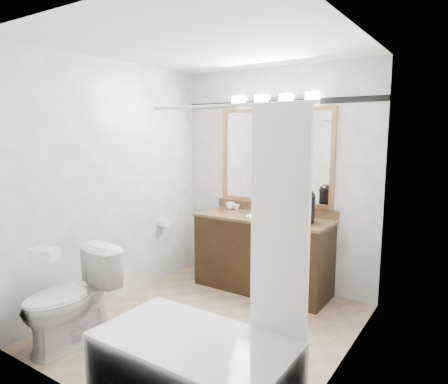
# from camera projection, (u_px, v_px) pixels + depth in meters

# --- Properties ---
(room) EXTENTS (2.42, 2.62, 2.52)m
(room) POSITION_uv_depth(u_px,v_px,m) (209.00, 192.00, 3.52)
(room) COLOR tan
(room) RESTS_ON ground
(vanity) EXTENTS (1.53, 0.58, 0.97)m
(vanity) POSITION_uv_depth(u_px,v_px,m) (262.00, 252.00, 4.48)
(vanity) COLOR black
(vanity) RESTS_ON ground
(mirror) EXTENTS (1.40, 0.04, 1.10)m
(mirror) POSITION_uv_depth(u_px,v_px,m) (275.00, 157.00, 4.54)
(mirror) COLOR #A5774A
(mirror) RESTS_ON room
(vanity_light_bar) EXTENTS (1.02, 0.14, 0.12)m
(vanity_light_bar) POSITION_uv_depth(u_px,v_px,m) (274.00, 99.00, 4.40)
(vanity_light_bar) COLOR silver
(vanity_light_bar) RESTS_ON room
(accent_stripe) EXTENTS (2.40, 0.01, 0.06)m
(accent_stripe) POSITION_uv_depth(u_px,v_px,m) (276.00, 103.00, 4.46)
(accent_stripe) COLOR black
(accent_stripe) RESTS_ON room
(bathtub) EXTENTS (1.30, 0.75, 1.96)m
(bathtub) POSITION_uv_depth(u_px,v_px,m) (199.00, 362.00, 2.62)
(bathtub) COLOR white
(bathtub) RESTS_ON ground
(tp_roll) EXTENTS (0.11, 0.12, 0.12)m
(tp_roll) POSITION_uv_depth(u_px,v_px,m) (165.00, 223.00, 4.77)
(tp_roll) COLOR white
(tp_roll) RESTS_ON room
(toilet) EXTENTS (0.54, 0.84, 0.80)m
(toilet) POSITION_uv_depth(u_px,v_px,m) (70.00, 299.00, 3.31)
(toilet) COLOR white
(toilet) RESTS_ON ground
(tissue_box) EXTENTS (0.23, 0.16, 0.09)m
(tissue_box) POSITION_uv_depth(u_px,v_px,m) (44.00, 254.00, 3.08)
(tissue_box) COLOR white
(tissue_box) RESTS_ON toilet
(coffee_maker) EXTENTS (0.18, 0.22, 0.34)m
(coffee_maker) POSITION_uv_depth(u_px,v_px,m) (307.00, 206.00, 4.10)
(coffee_maker) COLOR black
(coffee_maker) RESTS_ON vanity
(cup_left) EXTENTS (0.13, 0.13, 0.08)m
(cup_left) POSITION_uv_depth(u_px,v_px,m) (230.00, 206.00, 4.84)
(cup_left) COLOR white
(cup_left) RESTS_ON vanity
(cup_right) EXTENTS (0.10, 0.10, 0.07)m
(cup_right) POSITION_uv_depth(u_px,v_px,m) (236.00, 207.00, 4.78)
(cup_right) COLOR white
(cup_right) RESTS_ON vanity
(soap_bottle_a) EXTENTS (0.05, 0.05, 0.10)m
(soap_bottle_a) POSITION_uv_depth(u_px,v_px,m) (254.00, 208.00, 4.67)
(soap_bottle_a) COLOR white
(soap_bottle_a) RESTS_ON vanity
(soap_bottle_b) EXTENTS (0.10, 0.10, 0.10)m
(soap_bottle_b) POSITION_uv_depth(u_px,v_px,m) (291.00, 211.00, 4.46)
(soap_bottle_b) COLOR white
(soap_bottle_b) RESTS_ON vanity
(soap_bar) EXTENTS (0.09, 0.07, 0.02)m
(soap_bar) POSITION_uv_depth(u_px,v_px,m) (268.00, 214.00, 4.52)
(soap_bar) COLOR beige
(soap_bar) RESTS_ON vanity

